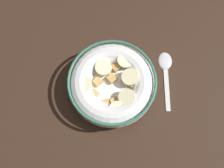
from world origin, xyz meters
TOP-DOWN VIEW (x-y plane):
  - ground_plane at (0.00, 0.00)cm, footprint 128.24×128.24cm
  - cereal_bowl at (0.01, -0.02)cm, footprint 18.72×18.72cm
  - spoon at (12.18, -4.77)cm, footprint 10.83×11.67cm

SIDE VIEW (x-z plane):
  - ground_plane at x=0.00cm, z-range -2.00..0.00cm
  - spoon at x=12.18cm, z-range -0.05..0.75cm
  - cereal_bowl at x=0.01cm, z-range 0.07..5.65cm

